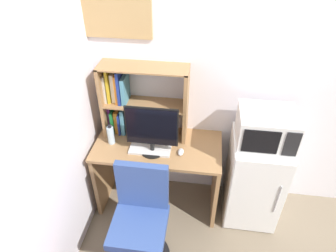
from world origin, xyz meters
name	(u,v)px	position (x,y,z in m)	size (l,w,h in m)	color
wall_back	(320,89)	(0.40, 0.02, 1.30)	(6.40, 0.04, 2.60)	silver
desk	(158,164)	(-0.96, -0.30, 0.53)	(1.17, 0.59, 0.78)	#997047
hutch_bookshelf	(132,103)	(-1.22, -0.11, 1.10)	(0.78, 0.25, 0.70)	#997047
monitor	(152,130)	(-1.00, -0.39, 1.02)	(0.46, 0.21, 0.46)	black
keyboard	(150,149)	(-1.02, -0.38, 0.79)	(0.37, 0.16, 0.02)	silver
computer_mouse	(181,152)	(-0.74, -0.38, 0.79)	(0.05, 0.09, 0.03)	silver
water_bottle	(111,135)	(-1.39, -0.32, 0.87)	(0.06, 0.06, 0.20)	silver
mini_fridge	(253,179)	(-0.04, -0.30, 0.47)	(0.49, 0.53, 0.93)	white
microwave	(266,128)	(-0.04, -0.29, 1.07)	(0.47, 0.40, 0.28)	silver
desk_chair	(141,224)	(-1.01, -0.90, 0.42)	(0.51, 0.51, 0.97)	black
wall_corkboard	(109,5)	(-1.38, -0.01, 1.93)	(0.68, 0.02, 0.52)	tan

